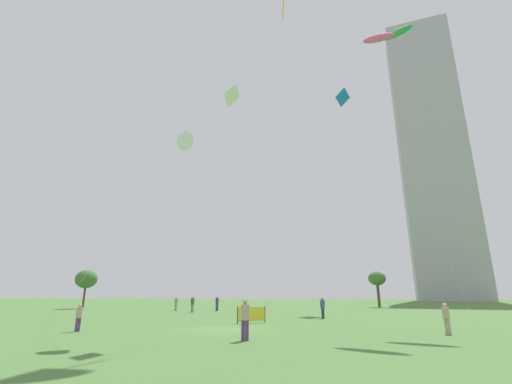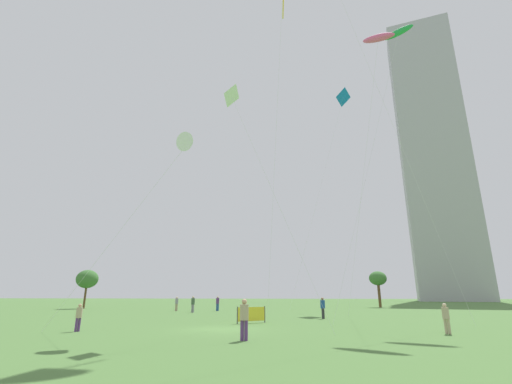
% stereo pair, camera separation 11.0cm
% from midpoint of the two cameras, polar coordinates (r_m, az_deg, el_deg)
% --- Properties ---
extents(ground, '(280.00, 280.00, 0.00)m').
position_cam_midpoint_polar(ground, '(23.55, -5.46, -21.23)').
color(ground, '#4C7538').
extents(person_standing_0, '(0.39, 0.39, 1.77)m').
position_cam_midpoint_polar(person_standing_0, '(48.92, -12.64, -17.05)').
color(person_standing_0, tan).
rests_on(person_standing_0, ground).
extents(person_standing_1, '(0.40, 0.40, 1.81)m').
position_cam_midpoint_polar(person_standing_1, '(33.51, 10.84, -17.70)').
color(person_standing_1, '#2D2D33').
rests_on(person_standing_1, ground).
extents(person_standing_2, '(0.36, 0.36, 1.62)m').
position_cam_midpoint_polar(person_standing_2, '(23.21, 28.48, -17.22)').
color(person_standing_2, tan).
rests_on(person_standing_2, ground).
extents(person_standing_3, '(0.41, 0.41, 1.84)m').
position_cam_midpoint_polar(person_standing_3, '(47.98, -6.16, -17.31)').
color(person_standing_3, '#1E478C').
rests_on(person_standing_3, ground).
extents(person_standing_4, '(0.34, 0.34, 1.55)m').
position_cam_midpoint_polar(person_standing_4, '(24.36, -26.59, -17.41)').
color(person_standing_4, '#593372').
rests_on(person_standing_4, ground).
extents(person_standing_5, '(0.41, 0.41, 1.87)m').
position_cam_midpoint_polar(person_standing_5, '(44.36, -10.09, -17.24)').
color(person_standing_5, gray).
rests_on(person_standing_5, ground).
extents(person_standing_6, '(0.42, 0.42, 1.88)m').
position_cam_midpoint_polar(person_standing_6, '(17.86, -1.73, -19.45)').
color(person_standing_6, '#593372').
rests_on(person_standing_6, ground).
extents(kite_flying_1, '(8.74, 1.36, 12.05)m').
position_cam_midpoint_polar(kite_flying_1, '(23.03, -10.78, 7.80)').
color(kite_flying_1, silver).
rests_on(kite_flying_1, ground).
extents(kite_flying_3, '(6.71, 1.57, 15.78)m').
position_cam_midpoint_polar(kite_flying_3, '(25.26, -3.72, 14.87)').
color(kite_flying_3, silver).
rests_on(kite_flying_3, ground).
extents(kite_flying_5, '(4.82, 11.03, 26.31)m').
position_cam_midpoint_polar(kite_flying_5, '(38.13, 19.24, 22.41)').
color(kite_flying_5, silver).
rests_on(kite_flying_5, ground).
extents(kite_flying_6, '(11.03, 7.22, 30.24)m').
position_cam_midpoint_polar(kite_flying_6, '(44.70, 22.10, 22.76)').
color(kite_flying_6, silver).
rests_on(kite_flying_6, ground).
extents(kite_flying_7, '(10.75, 3.05, 34.42)m').
position_cam_midpoint_polar(kite_flying_7, '(62.39, 13.91, 14.46)').
color(kite_flying_7, silver).
rests_on(kite_flying_7, ground).
extents(park_tree_0, '(2.82, 2.82, 5.72)m').
position_cam_midpoint_polar(park_tree_0, '(63.49, 19.15, -13.14)').
color(park_tree_0, brown).
rests_on(park_tree_0, ground).
extents(park_tree_1, '(3.17, 3.17, 5.62)m').
position_cam_midpoint_polar(park_tree_1, '(60.77, -25.58, -12.60)').
color(park_tree_1, brown).
rests_on(park_tree_1, ground).
extents(distant_highrise_0, '(22.70, 20.16, 92.91)m').
position_cam_midpoint_polar(distant_highrise_0, '(130.10, 26.69, 5.61)').
color(distant_highrise_0, '#A8A8AD').
rests_on(distant_highrise_0, ground).
extents(event_banner, '(1.97, 1.59, 1.20)m').
position_cam_midpoint_polar(event_banner, '(28.12, -0.64, -19.14)').
color(event_banner, '#4C4C4C').
rests_on(event_banner, ground).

